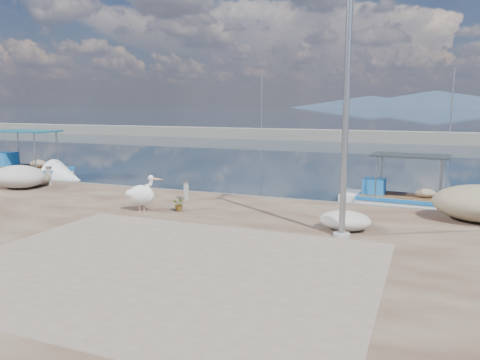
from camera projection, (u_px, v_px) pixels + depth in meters
name	position (u px, v px, depth m)	size (l,w,h in m)	color
ground	(190.00, 245.00, 13.26)	(1400.00, 1400.00, 0.00)	#162635
quay	(18.00, 330.00, 7.73)	(44.00, 22.00, 0.50)	#49291F
quay_patch	(164.00, 266.00, 10.06)	(9.00, 7.00, 0.01)	gray
breakwater	(368.00, 136.00, 49.76)	(120.00, 2.20, 7.50)	gray
mountains	(430.00, 100.00, 604.78)	(370.00, 280.00, 22.00)	#28384C
boat_left	(27.00, 174.00, 25.27)	(6.29, 2.17, 3.02)	white
boat_right	(406.00, 204.00, 17.80)	(5.17, 1.99, 2.44)	white
pelican	(142.00, 194.00, 15.15)	(1.24, 0.88, 1.19)	tan
lamp_post	(346.00, 110.00, 11.81)	(0.44, 0.96, 7.00)	gray
bollard_near	(186.00, 190.00, 16.97)	(0.23, 0.23, 0.71)	gray
bollard_far	(49.00, 175.00, 20.16)	(0.26, 0.26, 0.80)	gray
potted_plant	(179.00, 204.00, 15.26)	(0.41, 0.35, 0.45)	#33722D
net_pile_b	(31.00, 178.00, 19.95)	(1.69, 1.31, 0.66)	tan
net_pile_a	(19.00, 177.00, 19.42)	(2.32, 1.69, 0.95)	beige
net_pile_d	(345.00, 221.00, 12.93)	(1.42, 1.07, 0.53)	beige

